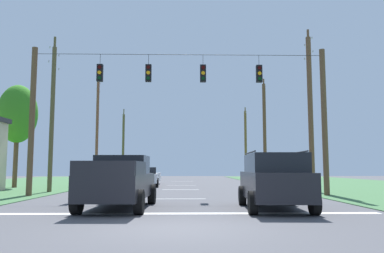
# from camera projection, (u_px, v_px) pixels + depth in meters

# --- Properties ---
(ground_plane) EXTENTS (120.00, 120.00, 0.00)m
(ground_plane) POSITION_uv_depth(u_px,v_px,m) (176.00, 228.00, 9.64)
(ground_plane) COLOR #47474C
(stop_bar_stripe) EXTENTS (13.30, 0.45, 0.01)m
(stop_bar_stripe) POSITION_uv_depth(u_px,v_px,m) (178.00, 213.00, 12.66)
(stop_bar_stripe) COLOR white
(stop_bar_stripe) RESTS_ON ground
(lane_dash_0) EXTENTS (2.50, 0.15, 0.01)m
(lane_dash_0) POSITION_uv_depth(u_px,v_px,m) (179.00, 199.00, 18.62)
(lane_dash_0) COLOR white
(lane_dash_0) RESTS_ON ground
(lane_dash_1) EXTENTS (2.50, 0.15, 0.01)m
(lane_dash_1) POSITION_uv_depth(u_px,v_px,m) (181.00, 190.00, 26.50)
(lane_dash_1) COLOR white
(lane_dash_1) RESTS_ON ground
(lane_dash_2) EXTENTS (2.50, 0.15, 0.01)m
(lane_dash_2) POSITION_uv_depth(u_px,v_px,m) (181.00, 185.00, 32.71)
(lane_dash_2) COLOR white
(lane_dash_2) RESTS_ON ground
(lane_dash_3) EXTENTS (2.50, 0.15, 0.01)m
(lane_dash_3) POSITION_uv_depth(u_px,v_px,m) (182.00, 181.00, 42.43)
(lane_dash_3) COLOR white
(lane_dash_3) RESTS_ON ground
(overhead_signal_span) EXTENTS (16.02, 0.31, 7.99)m
(overhead_signal_span) POSITION_uv_depth(u_px,v_px,m) (179.00, 112.00, 20.93)
(overhead_signal_span) COLOR brown
(overhead_signal_span) RESTS_ON ground
(pickup_truck) EXTENTS (2.42, 5.46, 1.95)m
(pickup_truck) POSITION_uv_depth(u_px,v_px,m) (120.00, 182.00, 14.39)
(pickup_truck) COLOR black
(pickup_truck) RESTS_ON ground
(suv_black) EXTENTS (2.41, 4.89, 2.05)m
(suv_black) POSITION_uv_depth(u_px,v_px,m) (274.00, 180.00, 13.95)
(suv_black) COLOR black
(suv_black) RESTS_ON ground
(distant_car_crossing_white) EXTENTS (4.31, 2.04, 1.52)m
(distant_car_crossing_white) POSITION_uv_depth(u_px,v_px,m) (137.00, 175.00, 35.75)
(distant_car_crossing_white) COLOR silver
(distant_car_crossing_white) RESTS_ON ground
(distant_car_oncoming) EXTENTS (2.22, 4.40, 1.52)m
(distant_car_oncoming) POSITION_uv_depth(u_px,v_px,m) (146.00, 177.00, 30.74)
(distant_car_oncoming) COLOR silver
(distant_car_oncoming) RESTS_ON ground
(utility_pole_mid_right) EXTENTS (0.31, 1.74, 10.34)m
(utility_pole_mid_right) POSITION_uv_depth(u_px,v_px,m) (310.00, 109.00, 24.49)
(utility_pole_mid_right) COLOR brown
(utility_pole_mid_right) RESTS_ON ground
(utility_pole_far_right) EXTENTS (0.33, 1.57, 10.41)m
(utility_pole_far_right) POSITION_uv_depth(u_px,v_px,m) (265.00, 132.00, 38.63)
(utility_pole_far_right) COLOR brown
(utility_pole_far_right) RESTS_ON ground
(utility_pole_near_left) EXTENTS (0.32, 1.52, 9.51)m
(utility_pole_near_left) POSITION_uv_depth(u_px,v_px,m) (246.00, 144.00, 51.50)
(utility_pole_near_left) COLOR brown
(utility_pole_near_left) RESTS_ON ground
(utility_pole_far_left) EXTENTS (0.27, 1.97, 9.76)m
(utility_pole_far_left) POSITION_uv_depth(u_px,v_px,m) (52.00, 113.00, 24.16)
(utility_pole_far_left) COLOR brown
(utility_pole_far_left) RESTS_ON ground
(utility_pole_distant_right) EXTENTS (0.27, 1.93, 10.96)m
(utility_pole_distant_right) POSITION_uv_depth(u_px,v_px,m) (97.00, 127.00, 37.78)
(utility_pole_distant_right) COLOR brown
(utility_pole_distant_right) RESTS_ON ground
(utility_pole_distant_left) EXTENTS (0.32, 1.90, 9.48)m
(utility_pole_distant_left) POSITION_uv_depth(u_px,v_px,m) (123.00, 145.00, 52.65)
(utility_pole_distant_left) COLOR brown
(utility_pole_distant_left) RESTS_ON ground
(tree_roadside_right) EXTENTS (2.88, 2.88, 7.72)m
(tree_roadside_right) POSITION_uv_depth(u_px,v_px,m) (18.00, 114.00, 29.27)
(tree_roadside_right) COLOR brown
(tree_roadside_right) RESTS_ON ground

